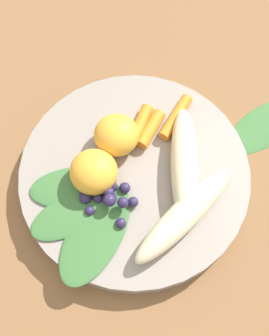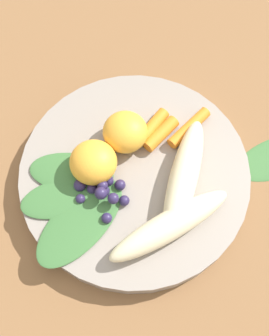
{
  "view_description": "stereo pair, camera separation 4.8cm",
  "coord_description": "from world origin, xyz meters",
  "px_view_note": "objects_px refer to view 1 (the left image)",
  "views": [
    {
      "loc": [
        -0.19,
        0.04,
        0.48
      ],
      "look_at": [
        0.0,
        0.0,
        0.04
      ],
      "focal_mm": 44.54,
      "sensor_mm": 36.0,
      "label": 1
    },
    {
      "loc": [
        -0.19,
        -0.01,
        0.48
      ],
      "look_at": [
        0.0,
        0.0,
        0.04
      ],
      "focal_mm": 44.54,
      "sensor_mm": 36.0,
      "label": 2
    }
  ],
  "objects_px": {
    "banana_peeled_left": "(185,165)",
    "banana_peeled_right": "(184,215)",
    "orange_segment_near": "(93,168)",
    "bowl": "(134,176)",
    "kale_leaf_stray": "(264,125)"
  },
  "relations": [
    {
      "from": "banana_peeled_left",
      "to": "banana_peeled_right",
      "type": "height_order",
      "value": "same"
    },
    {
      "from": "banana_peeled_right",
      "to": "orange_segment_near",
      "type": "bearing_deg",
      "value": 107.35
    },
    {
      "from": "orange_segment_near",
      "to": "kale_leaf_stray",
      "type": "height_order",
      "value": "orange_segment_near"
    },
    {
      "from": "bowl",
      "to": "kale_leaf_stray",
      "type": "relative_size",
      "value": 2.34
    },
    {
      "from": "banana_peeled_right",
      "to": "orange_segment_near",
      "type": "height_order",
      "value": "orange_segment_near"
    },
    {
      "from": "orange_segment_near",
      "to": "bowl",
      "type": "bearing_deg",
      "value": -95.91
    },
    {
      "from": "banana_peeled_left",
      "to": "banana_peeled_right",
      "type": "xyz_separation_m",
      "value": [
        -0.06,
        0.01,
        0.0
      ]
    },
    {
      "from": "bowl",
      "to": "orange_segment_near",
      "type": "xyz_separation_m",
      "value": [
        0.0,
        0.05,
        0.03
      ]
    },
    {
      "from": "orange_segment_near",
      "to": "kale_leaf_stray",
      "type": "relative_size",
      "value": 0.47
    },
    {
      "from": "banana_peeled_right",
      "to": "kale_leaf_stray",
      "type": "distance_m",
      "value": 0.18
    },
    {
      "from": "banana_peeled_left",
      "to": "banana_peeled_right",
      "type": "relative_size",
      "value": 1.0
    },
    {
      "from": "banana_peeled_left",
      "to": "kale_leaf_stray",
      "type": "distance_m",
      "value": 0.14
    },
    {
      "from": "banana_peeled_left",
      "to": "bowl",
      "type": "bearing_deg",
      "value": 92.18
    },
    {
      "from": "bowl",
      "to": "banana_peeled_right",
      "type": "bearing_deg",
      "value": -148.34
    },
    {
      "from": "bowl",
      "to": "orange_segment_near",
      "type": "distance_m",
      "value": 0.06
    }
  ]
}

